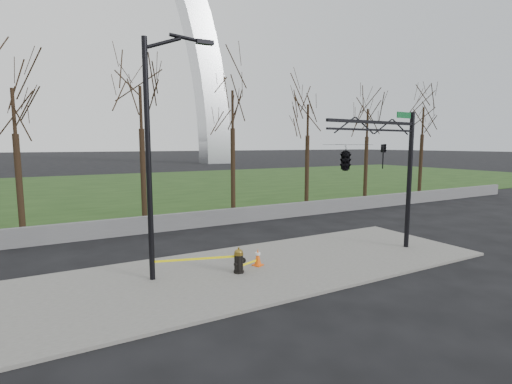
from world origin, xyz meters
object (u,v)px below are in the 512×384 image
fire_hydrant (239,261)px  street_light (155,143)px  traffic_signal_mast (359,157)px  traffic_cone (258,257)px

fire_hydrant → street_light: 5.00m
street_light → traffic_signal_mast: bearing=-10.6°
fire_hydrant → traffic_cone: fire_hydrant is taller
fire_hydrant → traffic_cone: bearing=-4.3°
traffic_cone → street_light: bearing=172.7°
fire_hydrant → traffic_signal_mast: size_ratio=0.15×
traffic_signal_mast → street_light: bearing=163.2°
traffic_cone → traffic_signal_mast: (3.85, -1.17, 3.72)m
fire_hydrant → traffic_signal_mast: bearing=-34.2°
fire_hydrant → traffic_signal_mast: 6.09m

